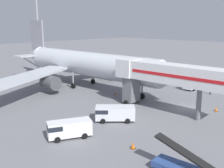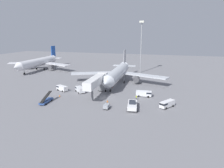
% 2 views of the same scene
% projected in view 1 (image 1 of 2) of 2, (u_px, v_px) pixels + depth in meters
% --- Properties ---
extents(ground_plane, '(300.00, 300.00, 0.00)m').
position_uv_depth(ground_plane, '(185.00, 108.00, 42.28)').
color(ground_plane, slate).
extents(airplane_at_gate, '(45.13, 43.66, 13.61)m').
position_uv_depth(airplane_at_gate, '(85.00, 64.00, 55.46)').
color(airplane_at_gate, silver).
rests_on(airplane_at_gate, ground).
extents(jet_bridge, '(3.92, 18.68, 7.34)m').
position_uv_depth(jet_bridge, '(165.00, 75.00, 39.48)').
color(jet_bridge, silver).
rests_on(jet_bridge, ground).
extents(service_van_rear_left, '(5.56, 2.42, 2.09)m').
position_uv_depth(service_van_rear_left, '(194.00, 83.00, 54.56)').
color(service_van_rear_left, white).
rests_on(service_van_rear_left, ground).
extents(service_van_mid_left, '(5.32, 3.83, 2.04)m').
position_uv_depth(service_van_mid_left, '(68.00, 128.00, 31.08)').
color(service_van_mid_left, white).
rests_on(service_van_mid_left, ground).
extents(service_van_near_center, '(5.21, 5.22, 2.04)m').
position_uv_depth(service_van_near_center, '(114.00, 113.00, 36.51)').
color(service_van_near_center, silver).
rests_on(service_van_near_center, ground).
extents(ground_crew_worker_foreground, '(0.39, 0.39, 1.70)m').
position_uv_depth(ground_crew_worker_foreground, '(210.00, 90.00, 50.08)').
color(ground_crew_worker_foreground, '#1E2333').
rests_on(ground_crew_worker_foreground, ground).
extents(safety_cone_alpha, '(0.50, 0.50, 0.76)m').
position_uv_depth(safety_cone_alpha, '(133.00, 145.00, 28.54)').
color(safety_cone_alpha, black).
rests_on(safety_cone_alpha, ground).
extents(safety_cone_bravo, '(0.50, 0.50, 0.75)m').
position_uv_depth(safety_cone_bravo, '(216.00, 109.00, 40.66)').
color(safety_cone_bravo, black).
rests_on(safety_cone_bravo, ground).
extents(safety_cone_charlie, '(0.33, 0.33, 0.51)m').
position_uv_depth(safety_cone_charlie, '(115.00, 93.00, 50.43)').
color(safety_cone_charlie, black).
rests_on(safety_cone_charlie, ground).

